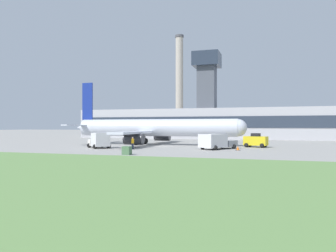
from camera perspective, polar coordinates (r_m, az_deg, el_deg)
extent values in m
plane|color=#999691|center=(54.38, -1.85, -3.53)|extent=(400.00, 400.00, 0.00)
cube|color=#B2B2B7|center=(88.23, 5.62, 0.39)|extent=(66.68, 10.46, 7.86)
cube|color=#2D3847|center=(83.07, 4.89, 0.68)|extent=(65.34, 0.16, 2.83)
cube|color=#4C515B|center=(88.10, 6.79, 4.06)|extent=(4.64, 4.64, 19.15)
cube|color=#283342|center=(89.63, 6.79, 11.37)|extent=(6.97, 6.97, 3.72)
cylinder|color=#B2A899|center=(123.63, 2.00, 6.95)|extent=(2.82, 2.82, 36.56)
cylinder|color=#4C4C51|center=(127.25, 2.00, 15.34)|extent=(3.25, 3.25, 0.85)
cylinder|color=silver|center=(57.91, -2.14, -0.29)|extent=(28.68, 3.00, 3.00)
sphere|color=silver|center=(54.85, 12.14, -0.31)|extent=(2.85, 2.85, 2.85)
cone|color=silver|center=(64.11, -14.33, -0.26)|extent=(3.30, 2.85, 2.85)
cube|color=navy|center=(63.95, -13.85, 4.21)|extent=(2.10, 0.24, 6.96)
cube|color=silver|center=(60.53, -15.65, 0.15)|extent=(1.15, 7.58, 0.20)
cube|color=silver|center=(67.02, -12.13, 0.14)|extent=(1.15, 7.58, 0.20)
cube|color=silver|center=(52.00, -6.16, -1.15)|extent=(2.56, 12.63, 0.36)
cube|color=silver|center=(64.92, -1.32, -0.92)|extent=(2.56, 12.63, 0.36)
cylinder|color=#333338|center=(51.67, -5.98, -2.29)|extent=(3.08, 1.75, 1.75)
cylinder|color=#333338|center=(65.11, -0.99, -1.82)|extent=(3.08, 1.75, 1.75)
cylinder|color=#59595B|center=(55.55, 6.97, -1.96)|extent=(0.20, 0.20, 1.71)
sphere|color=black|center=(55.59, 6.97, -2.84)|extent=(1.19, 1.19, 1.19)
cylinder|color=#59595B|center=(57.01, -5.57, -1.91)|extent=(0.20, 0.20, 1.71)
sphere|color=black|center=(57.05, -5.57, -2.77)|extent=(1.19, 1.19, 1.19)
cylinder|color=#59595B|center=(60.91, -4.04, -1.78)|extent=(0.20, 0.20, 1.71)
sphere|color=black|center=(60.94, -4.04, -2.59)|extent=(1.19, 1.19, 1.19)
cube|color=yellow|center=(53.28, 15.02, -2.51)|extent=(3.85, 2.56, 1.41)
cube|color=black|center=(53.24, 15.02, -1.49)|extent=(1.50, 1.46, 0.50)
sphere|color=black|center=(52.19, 16.05, -3.30)|extent=(0.70, 0.70, 0.70)
sphere|color=black|center=(53.71, 16.54, -3.20)|extent=(0.70, 0.70, 0.70)
sphere|color=black|center=(52.95, 13.49, -3.25)|extent=(0.70, 0.70, 0.70)
sphere|color=black|center=(54.45, 14.04, -3.16)|extent=(0.70, 0.70, 0.70)
cube|color=white|center=(52.21, -12.43, -2.80)|extent=(2.60, 2.63, 0.96)
cube|color=silver|center=(50.05, -11.67, -2.33)|extent=(3.38, 3.36, 2.01)
sphere|color=black|center=(52.66, -11.38, -3.27)|extent=(0.70, 0.70, 0.70)
sphere|color=black|center=(52.04, -13.56, -3.31)|extent=(0.70, 0.70, 0.70)
sphere|color=black|center=(49.82, -10.30, -3.45)|extent=(0.70, 0.70, 0.70)
sphere|color=black|center=(49.17, -12.60, -3.50)|extent=(0.70, 0.70, 0.70)
cube|color=gray|center=(49.65, 10.21, -2.99)|extent=(3.16, 3.08, 0.90)
cube|color=silver|center=(47.02, 7.84, -2.55)|extent=(3.92, 4.45, 1.89)
sphere|color=black|center=(49.14, 11.39, -3.50)|extent=(0.70, 0.70, 0.70)
sphere|color=black|center=(50.48, 9.28, -3.41)|extent=(0.70, 0.70, 0.70)
sphere|color=black|center=(45.63, 8.21, -3.77)|extent=(0.70, 0.70, 0.70)
sphere|color=black|center=(47.07, 6.04, -3.66)|extent=(0.70, 0.70, 0.70)
cylinder|color=#23283D|center=(47.54, -6.17, -3.53)|extent=(0.43, 0.43, 0.85)
cylinder|color=#F2A514|center=(47.49, -6.17, -2.62)|extent=(0.54, 0.54, 0.67)
sphere|color=tan|center=(47.48, -6.17, -2.08)|extent=(0.23, 0.23, 0.23)
cube|color=black|center=(50.14, 6.75, -3.82)|extent=(0.60, 0.60, 0.03)
cone|color=orange|center=(50.12, 6.75, -3.48)|extent=(0.43, 0.43, 0.62)
cube|color=black|center=(46.37, 12.07, -4.13)|extent=(0.65, 0.65, 0.03)
cone|color=orange|center=(46.35, 12.07, -3.80)|extent=(0.46, 0.46, 0.56)
cube|color=#4C724C|center=(38.53, -7.18, -4.27)|extent=(0.93, 0.88, 0.98)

